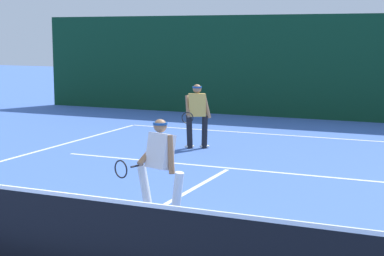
% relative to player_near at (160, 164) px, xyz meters
% --- Properties ---
extents(court_line_baseline_far, '(10.20, 0.10, 0.01)m').
position_rel_player_near_xyz_m(court_line_baseline_far, '(-0.25, 8.77, -0.87)').
color(court_line_baseline_far, white).
rests_on(court_line_baseline_far, ground_plane).
extents(court_line_service, '(8.32, 0.10, 0.01)m').
position_rel_player_near_xyz_m(court_line_service, '(-0.25, 3.90, -0.87)').
color(court_line_service, white).
rests_on(court_line_service, ground_plane).
extents(court_line_centre, '(0.10, 6.40, 0.01)m').
position_rel_player_near_xyz_m(court_line_centre, '(-0.25, 0.55, -0.87)').
color(court_line_centre, white).
rests_on(court_line_centre, ground_plane).
extents(tennis_net, '(11.18, 0.09, 1.11)m').
position_rel_player_near_xyz_m(tennis_net, '(-0.25, -2.65, -0.34)').
color(tennis_net, '#1E4723').
rests_on(tennis_net, ground_plane).
extents(player_near, '(1.08, 0.88, 1.60)m').
position_rel_player_near_xyz_m(player_near, '(0.00, 0.00, 0.00)').
color(player_near, silver).
rests_on(player_near, ground_plane).
extents(player_far, '(0.71, 0.95, 1.65)m').
position_rel_player_near_xyz_m(player_far, '(-1.87, 5.83, 0.04)').
color(player_far, black).
rests_on(player_far, ground_plane).
extents(tennis_ball, '(0.07, 0.07, 0.07)m').
position_rel_player_near_xyz_m(tennis_ball, '(-0.96, 1.40, -0.84)').
color(tennis_ball, '#D1E033').
rests_on(tennis_ball, ground_plane).
extents(back_fence_windscreen, '(21.80, 0.12, 3.57)m').
position_rel_player_near_xyz_m(back_fence_windscreen, '(-0.25, 12.58, 0.91)').
color(back_fence_windscreen, '#0E3720').
rests_on(back_fence_windscreen, ground_plane).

